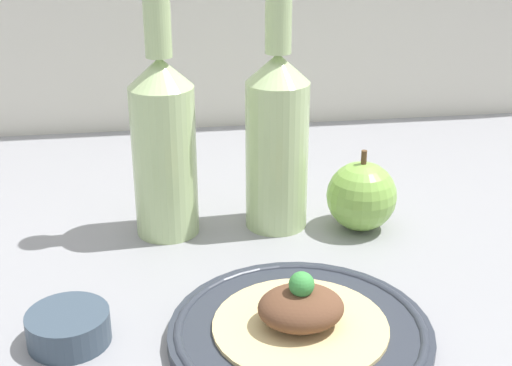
{
  "coord_description": "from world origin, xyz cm",
  "views": [
    {
      "loc": [
        -6.03,
        -65.16,
        39.78
      ],
      "look_at": [
        3.58,
        1.21,
        10.97
      ],
      "focal_mm": 50.0,
      "sensor_mm": 36.0,
      "label": 1
    }
  ],
  "objects_px": {
    "plate": "(300,332)",
    "apple": "(361,196)",
    "dipping_bowl": "(69,327)",
    "plated_food": "(301,313)",
    "cider_bottle_left": "(164,139)",
    "cider_bottle_right": "(277,133)"
  },
  "relations": [
    {
      "from": "cider_bottle_left",
      "to": "apple",
      "type": "relative_size",
      "value": 3.09
    },
    {
      "from": "plated_food",
      "to": "cider_bottle_left",
      "type": "bearing_deg",
      "value": 115.21
    },
    {
      "from": "apple",
      "to": "dipping_bowl",
      "type": "distance_m",
      "value": 0.38
    },
    {
      "from": "plated_food",
      "to": "cider_bottle_right",
      "type": "height_order",
      "value": "cider_bottle_right"
    },
    {
      "from": "plated_food",
      "to": "cider_bottle_left",
      "type": "height_order",
      "value": "cider_bottle_left"
    },
    {
      "from": "cider_bottle_right",
      "to": "dipping_bowl",
      "type": "height_order",
      "value": "cider_bottle_right"
    },
    {
      "from": "plate",
      "to": "cider_bottle_left",
      "type": "distance_m",
      "value": 0.29
    },
    {
      "from": "plate",
      "to": "apple",
      "type": "height_order",
      "value": "apple"
    },
    {
      "from": "dipping_bowl",
      "to": "plated_food",
      "type": "bearing_deg",
      "value": -7.83
    },
    {
      "from": "dipping_bowl",
      "to": "cider_bottle_right",
      "type": "bearing_deg",
      "value": 42.79
    },
    {
      "from": "cider_bottle_left",
      "to": "apple",
      "type": "xyz_separation_m",
      "value": [
        0.23,
        -0.03,
        -0.08
      ]
    },
    {
      "from": "plate",
      "to": "apple",
      "type": "xyz_separation_m",
      "value": [
        0.12,
        0.22,
        0.03
      ]
    },
    {
      "from": "plate",
      "to": "dipping_bowl",
      "type": "relative_size",
      "value": 3.2
    },
    {
      "from": "plate",
      "to": "dipping_bowl",
      "type": "height_order",
      "value": "dipping_bowl"
    },
    {
      "from": "plate",
      "to": "cider_bottle_left",
      "type": "height_order",
      "value": "cider_bottle_left"
    },
    {
      "from": "plated_food",
      "to": "apple",
      "type": "distance_m",
      "value": 0.25
    },
    {
      "from": "plate",
      "to": "plated_food",
      "type": "xyz_separation_m",
      "value": [
        -0.0,
        0.0,
        0.02
      ]
    },
    {
      "from": "cider_bottle_left",
      "to": "cider_bottle_right",
      "type": "height_order",
      "value": "same"
    },
    {
      "from": "plated_food",
      "to": "cider_bottle_left",
      "type": "distance_m",
      "value": 0.28
    },
    {
      "from": "plated_food",
      "to": "dipping_bowl",
      "type": "xyz_separation_m",
      "value": [
        -0.21,
        0.03,
        -0.01
      ]
    },
    {
      "from": "plated_food",
      "to": "dipping_bowl",
      "type": "bearing_deg",
      "value": 172.17
    },
    {
      "from": "plate",
      "to": "dipping_bowl",
      "type": "bearing_deg",
      "value": 172.17
    }
  ]
}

